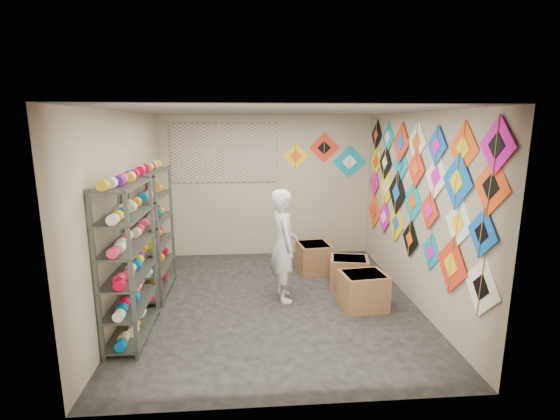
{
  "coord_description": "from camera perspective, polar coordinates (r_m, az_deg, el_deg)",
  "views": [
    {
      "loc": [
        -0.36,
        -5.5,
        2.54
      ],
      "look_at": [
        0.1,
        0.3,
        1.3
      ],
      "focal_mm": 26.0,
      "sensor_mm": 36.0,
      "label": 1
    }
  ],
  "objects": [
    {
      "name": "carton_b",
      "position": [
        6.57,
        9.67,
        -8.65
      ],
      "size": [
        0.67,
        0.59,
        0.48
      ],
      "primitive_type": "cube",
      "rotation": [
        0.0,
        0.0,
        -0.21
      ],
      "color": "brown",
      "rests_on": "ground"
    },
    {
      "name": "string_spools",
      "position": [
        5.69,
        -18.86,
        -3.87
      ],
      "size": [
        0.12,
        2.36,
        0.12
      ],
      "color": "#FF2F58",
      "rests_on": "ground"
    },
    {
      "name": "shelf_rack_back",
      "position": [
        6.32,
        -17.38,
        -3.1
      ],
      "size": [
        0.4,
        1.1,
        1.9
      ],
      "primitive_type": "cube",
      "color": "#4C5147",
      "rests_on": "ground"
    },
    {
      "name": "shelf_rack_front",
      "position": [
        5.12,
        -20.56,
        -6.86
      ],
      "size": [
        0.4,
        1.1,
        1.9
      ],
      "primitive_type": "cube",
      "color": "#4C5147",
      "rests_on": "ground"
    },
    {
      "name": "ground",
      "position": [
        6.07,
        -0.74,
        -12.71
      ],
      "size": [
        4.5,
        4.5,
        0.0
      ],
      "primitive_type": "plane",
      "color": "black"
    },
    {
      "name": "kite_wall_display",
      "position": [
        6.05,
        18.29,
        2.79
      ],
      "size": [
        0.06,
        4.24,
        2.04
      ],
      "color": "white",
      "rests_on": "room_walls"
    },
    {
      "name": "shopkeeper",
      "position": [
        5.87,
        0.54,
        -4.97
      ],
      "size": [
        0.7,
        0.55,
        1.64
      ],
      "primitive_type": "imported",
      "rotation": [
        0.0,
        0.0,
        1.7
      ],
      "color": "beige",
      "rests_on": "ground"
    },
    {
      "name": "carton_c",
      "position": [
        7.14,
        4.77,
        -6.7
      ],
      "size": [
        0.59,
        0.64,
        0.51
      ],
      "primitive_type": "cube",
      "rotation": [
        0.0,
        0.0,
        0.12
      ],
      "color": "brown",
      "rests_on": "ground"
    },
    {
      "name": "carton_a",
      "position": [
        5.89,
        11.61,
        -11.06
      ],
      "size": [
        0.66,
        0.57,
        0.51
      ],
      "primitive_type": "cube",
      "rotation": [
        0.0,
        0.0,
        0.11
      ],
      "color": "brown",
      "rests_on": "ground"
    },
    {
      "name": "poster",
      "position": [
        7.76,
        -7.84,
        7.92
      ],
      "size": [
        2.0,
        0.01,
        1.1
      ],
      "primitive_type": "cube",
      "color": "#684EA9",
      "rests_on": "room_walls"
    },
    {
      "name": "room_walls",
      "position": [
        5.58,
        -0.78,
        2.81
      ],
      "size": [
        4.5,
        4.5,
        4.5
      ],
      "color": "tan",
      "rests_on": "ground"
    },
    {
      "name": "back_wall_kites",
      "position": [
        7.91,
        6.6,
        7.59
      ],
      "size": [
        1.63,
        0.02,
        0.89
      ],
      "color": "yellow",
      "rests_on": "room_walls"
    }
  ]
}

